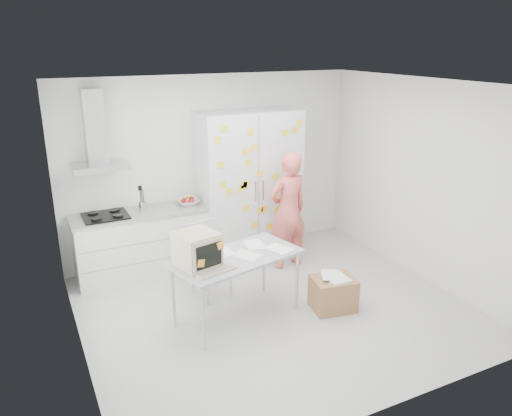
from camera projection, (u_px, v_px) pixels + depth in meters
name	position (u px, v px, depth m)	size (l,w,h in m)	color
floor	(274.00, 309.00, 6.17)	(4.50, 4.00, 0.02)	silver
walls	(249.00, 189.00, 6.35)	(4.52, 4.01, 2.70)	white
ceiling	(277.00, 85.00, 5.30)	(4.50, 4.00, 0.02)	white
counter_run	(142.00, 242.00, 6.96)	(1.84, 0.63, 1.28)	white
range_hood	(96.00, 138.00, 6.41)	(0.70, 0.48, 1.01)	silver
tall_cabinet	(249.00, 185.00, 7.43)	(1.50, 0.68, 2.20)	silver
person	(288.00, 211.00, 7.07)	(0.62, 0.41, 1.70)	#E46058
desk	(213.00, 254.00, 5.53)	(1.62, 1.07, 1.18)	#AAB1B5
chair	(207.00, 255.00, 6.37)	(0.52, 0.52, 0.97)	silver
cardboard_box	(333.00, 293.00, 6.10)	(0.57, 0.49, 0.45)	#AA7849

